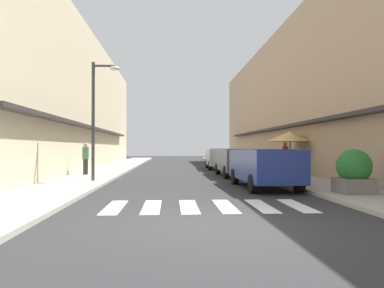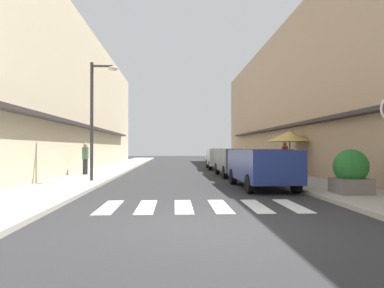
% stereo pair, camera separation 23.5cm
% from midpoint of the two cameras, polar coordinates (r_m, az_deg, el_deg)
% --- Properties ---
extents(ground_plane, '(88.17, 88.17, 0.00)m').
position_cam_midpoint_polar(ground_plane, '(22.85, -0.79, -4.45)').
color(ground_plane, '#2B2B2D').
extents(sidewalk_left, '(2.62, 56.11, 0.12)m').
position_cam_midpoint_polar(sidewalk_left, '(23.19, -13.07, -4.23)').
color(sidewalk_left, '#ADA899').
rests_on(sidewalk_left, ground_plane).
extents(sidewalk_right, '(2.62, 56.11, 0.12)m').
position_cam_midpoint_polar(sidewalk_right, '(23.54, 11.31, -4.18)').
color(sidewalk_right, '#9E998E').
rests_on(sidewalk_right, ground_plane).
extents(building_row_left, '(5.50, 38.07, 9.37)m').
position_cam_midpoint_polar(building_row_left, '(25.26, -21.22, 6.60)').
color(building_row_left, beige).
rests_on(building_row_left, ground_plane).
extents(building_row_right, '(5.50, 38.07, 9.50)m').
position_cam_midpoint_polar(building_row_right, '(25.84, 19.00, 6.57)').
color(building_row_right, tan).
rests_on(building_row_right, ground_plane).
extents(crosswalk, '(5.20, 2.20, 0.01)m').
position_cam_midpoint_polar(crosswalk, '(9.31, 2.31, -10.00)').
color(crosswalk, silver).
rests_on(crosswalk, ground_plane).
extents(parked_car_near, '(1.90, 4.51, 1.47)m').
position_cam_midpoint_polar(parked_car_near, '(13.61, 11.59, -3.14)').
color(parked_car_near, navy).
rests_on(parked_car_near, ground_plane).
extents(parked_car_mid, '(1.86, 4.39, 1.47)m').
position_cam_midpoint_polar(parked_car_mid, '(19.04, 7.40, -2.43)').
color(parked_car_mid, '#4C5156').
rests_on(parked_car_mid, ground_plane).
extents(parked_car_far, '(1.95, 4.54, 1.47)m').
position_cam_midpoint_polar(parked_car_far, '(25.38, 4.81, -1.98)').
color(parked_car_far, silver).
rests_on(parked_car_far, ground_plane).
extents(street_lamp, '(1.19, 0.28, 5.09)m').
position_cam_midpoint_polar(street_lamp, '(15.86, -14.72, 5.65)').
color(street_lamp, '#38383D').
rests_on(street_lamp, sidewalk_left).
extents(cafe_umbrella, '(2.51, 2.51, 2.30)m').
position_cam_midpoint_polar(cafe_umbrella, '(19.85, 15.79, 1.17)').
color(cafe_umbrella, '#262626').
rests_on(cafe_umbrella, sidewalk_right).
extents(planter_corner, '(1.06, 1.06, 1.36)m').
position_cam_midpoint_polar(planter_corner, '(12.03, 24.70, -4.09)').
color(planter_corner, slate).
rests_on(planter_corner, sidewalk_right).
extents(pedestrian_walking_near, '(0.34, 0.34, 1.67)m').
position_cam_midpoint_polar(pedestrian_walking_near, '(19.53, -16.47, -2.14)').
color(pedestrian_walking_near, '#282B33').
rests_on(pedestrian_walking_near, sidewalk_left).
extents(pedestrian_walking_far, '(0.34, 0.34, 1.71)m').
position_cam_midpoint_polar(pedestrian_walking_far, '(19.70, 15.05, -2.07)').
color(pedestrian_walking_far, '#282B33').
rests_on(pedestrian_walking_far, sidewalk_right).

